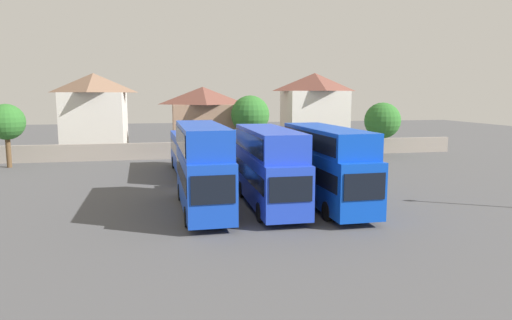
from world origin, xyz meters
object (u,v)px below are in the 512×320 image
object	(u,v)px
house_terrace_left	(95,112)
house_terrace_centre	(203,118)
house_terrace_right	(314,110)
tree_right_of_lot	(6,122)
bus_1	(202,163)
bus_4	(190,152)
bus_5	(242,150)
bus_6	(280,150)
tree_left_of_lot	(250,115)
tree_behind_wall	(382,121)
bus_2	(269,163)
bus_3	(327,162)

from	to	relation	value
house_terrace_left	house_terrace_centre	xyz separation A→B (m)	(12.96, -0.22, -0.80)
house_terrace_right	tree_right_of_lot	distance (m)	36.07
bus_1	house_terrace_right	xyz separation A→B (m)	(17.43, 31.37, 2.06)
bus_4	house_terrace_centre	xyz separation A→B (m)	(2.68, 17.51, 2.07)
bus_5	bus_6	bearing A→B (deg)	84.89
house_terrace_left	bus_5	bearing A→B (deg)	-49.85
bus_5	tree_left_of_lot	xyz separation A→B (m)	(3.07, 12.58, 2.61)
tree_left_of_lot	tree_behind_wall	size ratio (longest dim) A/B	1.13
bus_4	bus_5	bearing A→B (deg)	86.74
house_terrace_centre	tree_left_of_lot	xyz separation A→B (m)	(5.09, -4.97, 0.54)
bus_2	tree_left_of_lot	distance (m)	26.08
tree_right_of_lot	bus_6	bearing A→B (deg)	-16.18
bus_2	bus_6	world-z (taller)	bus_2
house_terrace_centre	house_terrace_left	bearing A→B (deg)	179.03
bus_5	tree_behind_wall	bearing A→B (deg)	112.62
bus_4	tree_left_of_lot	size ratio (longest dim) A/B	1.69
bus_2	bus_3	bearing A→B (deg)	85.23
house_terrace_right	tree_left_of_lot	bearing A→B (deg)	-150.22
bus_5	house_terrace_centre	world-z (taller)	house_terrace_centre
bus_4	house_terrace_left	bearing A→B (deg)	-152.67
bus_1	bus_2	xyz separation A→B (m)	(4.10, 0.06, -0.16)
bus_6	house_terrace_centre	bearing A→B (deg)	-165.22
bus_3	tree_behind_wall	bearing A→B (deg)	145.10
house_terrace_left	tree_right_of_lot	world-z (taller)	house_terrace_left
tree_behind_wall	house_terrace_left	bearing A→B (deg)	163.41
tree_left_of_lot	bus_4	bearing A→B (deg)	-121.79
bus_6	house_terrace_left	size ratio (longest dim) A/B	1.22
bus_2	bus_6	xyz separation A→B (m)	(4.00, 13.01, -0.78)
bus_4	tree_right_of_lot	bearing A→B (deg)	-115.43
bus_1	bus_2	bearing A→B (deg)	89.51
bus_4	bus_6	bearing A→B (deg)	85.67
tree_left_of_lot	tree_right_of_lot	world-z (taller)	tree_left_of_lot
bus_6	house_terrace_left	distance (m)	25.88
bus_5	house_terrace_right	size ratio (longest dim) A/B	1.12
bus_1	bus_6	size ratio (longest dim) A/B	0.89
bus_2	bus_1	bearing A→B (deg)	-89.04
bus_5	house_terrace_centre	bearing A→B (deg)	-175.51
bus_3	tree_left_of_lot	bearing A→B (deg)	178.97
bus_3	tree_behind_wall	world-z (taller)	tree_behind_wall
bus_2	bus_3	size ratio (longest dim) A/B	0.95
bus_4	bus_6	size ratio (longest dim) A/B	1.00
house_terrace_right	bus_6	bearing A→B (deg)	-116.98
bus_2	bus_3	xyz separation A→B (m)	(3.64, -0.31, 0.03)
bus_2	house_terrace_centre	world-z (taller)	house_terrace_centre
bus_1	tree_right_of_lot	distance (m)	26.48
house_terrace_left	bus_3	bearing A→B (deg)	-59.99
bus_5	house_terrace_left	xyz separation A→B (m)	(-14.99, 17.77, 2.86)
bus_3	bus_2	bearing A→B (deg)	-95.96
bus_2	tree_behind_wall	world-z (taller)	tree_behind_wall
house_terrace_centre	bus_2	bearing A→B (deg)	-87.27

